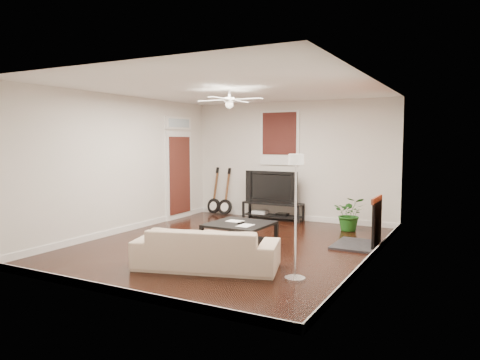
# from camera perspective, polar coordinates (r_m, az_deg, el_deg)

# --- Properties ---
(room) EXTENTS (5.01, 6.01, 2.81)m
(room) POSITION_cam_1_polar(r_m,az_deg,el_deg) (8.04, -1.34, 1.55)
(room) COLOR black
(room) RESTS_ON ground
(brick_accent) EXTENTS (0.02, 2.20, 2.80)m
(brick_accent) POSITION_cam_1_polar(r_m,az_deg,el_deg) (8.14, 17.72, 1.36)
(brick_accent) COLOR #B05938
(brick_accent) RESTS_ON floor
(fireplace) EXTENTS (0.80, 1.10, 0.92)m
(fireplace) POSITION_cam_1_polar(r_m,az_deg,el_deg) (8.31, 15.59, -5.05)
(fireplace) COLOR black
(fireplace) RESTS_ON floor
(window_back) EXTENTS (1.00, 0.06, 1.30)m
(window_back) POSITION_cam_1_polar(r_m,az_deg,el_deg) (10.83, 5.01, 5.34)
(window_back) COLOR black
(window_back) RESTS_ON wall_back
(door_left) EXTENTS (0.08, 1.00, 2.50)m
(door_left) POSITION_cam_1_polar(r_m,az_deg,el_deg) (10.98, -7.69, 1.65)
(door_left) COLOR white
(door_left) RESTS_ON wall_left
(tv_stand) EXTENTS (1.47, 0.39, 0.41)m
(tv_stand) POSITION_cam_1_polar(r_m,az_deg,el_deg) (10.82, 4.18, -3.93)
(tv_stand) COLOR black
(tv_stand) RESTS_ON floor
(tv) EXTENTS (1.31, 0.17, 0.76)m
(tv) POSITION_cam_1_polar(r_m,az_deg,el_deg) (10.76, 4.24, -0.84)
(tv) COLOR black
(tv) RESTS_ON tv_stand
(coffee_table) EXTENTS (1.06, 1.06, 0.43)m
(coffee_table) POSITION_cam_1_polar(r_m,az_deg,el_deg) (8.04, -0.03, -6.97)
(coffee_table) COLOR black
(coffee_table) RESTS_ON floor
(sofa) EXTENTS (2.25, 1.38, 0.61)m
(sofa) POSITION_cam_1_polar(r_m,az_deg,el_deg) (6.74, -4.23, -8.55)
(sofa) COLOR #C4A993
(sofa) RESTS_ON floor
(floor_lamp) EXTENTS (0.35, 0.35, 1.72)m
(floor_lamp) POSITION_cam_1_polar(r_m,az_deg,el_deg) (6.12, 7.04, -4.69)
(floor_lamp) COLOR silver
(floor_lamp) RESTS_ON floor
(potted_plant) EXTENTS (0.77, 0.71, 0.72)m
(potted_plant) POSITION_cam_1_polar(r_m,az_deg,el_deg) (9.70, 13.74, -4.17)
(potted_plant) COLOR #1C5A19
(potted_plant) RESTS_ON floor
(guitar_left) EXTENTS (0.41, 0.32, 1.22)m
(guitar_left) POSITION_cam_1_polar(r_m,az_deg,el_deg) (11.49, -3.35, -1.36)
(guitar_left) COLOR black
(guitar_left) RESTS_ON floor
(guitar_right) EXTENTS (0.39, 0.28, 1.22)m
(guitar_right) POSITION_cam_1_polar(r_m,az_deg,el_deg) (11.29, -1.91, -1.46)
(guitar_right) COLOR black
(guitar_right) RESTS_ON floor
(ceiling_fan) EXTENTS (1.24, 1.24, 0.32)m
(ceiling_fan) POSITION_cam_1_polar(r_m,az_deg,el_deg) (8.06, -1.36, 10.10)
(ceiling_fan) COLOR white
(ceiling_fan) RESTS_ON ceiling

